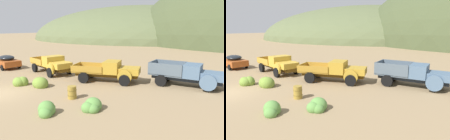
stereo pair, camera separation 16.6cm
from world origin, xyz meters
The scene contains 10 objects.
hill_far_left centered at (-18.72, 80.95, 0.00)m, with size 97.49×83.42×28.55m, color #56603D.
car_oxide_orange centered at (-8.56, 6.75, 0.82)m, with size 4.81×2.91×1.57m.
truck_faded_yellow centered at (-1.18, 7.02, 0.99)m, with size 6.08×3.81×1.89m.
truck_mustard centered at (5.79, 6.91, 0.99)m, with size 6.24×3.35×1.89m.
truck_chalk_blue centered at (12.21, 8.51, 1.03)m, with size 5.89×2.57×1.91m.
oil_drum_by_truck centered at (5.44, 1.78, 0.44)m, with size 0.64×0.64×0.88m.
bush_back_edge centered at (1.37, 2.80, 0.29)m, with size 1.45×1.14×1.08m.
bush_front_right centered at (7.73, 0.72, 0.22)m, with size 1.11×1.26×0.93m.
bush_lone_scrub centered at (-0.54, 2.36, 0.25)m, with size 1.20×1.13×0.94m.
bush_front_left centered at (5.80, -0.96, 0.24)m, with size 1.10×1.11×0.97m.
Camera 2 is at (14.02, -8.51, 4.75)m, focal length 32.18 mm.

